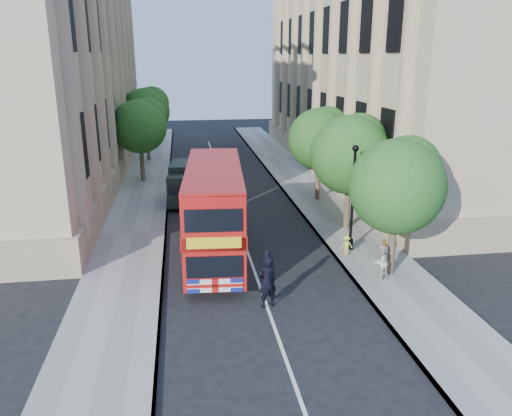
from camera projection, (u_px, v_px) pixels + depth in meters
name	position (u px, v px, depth m)	size (l,w,h in m)	color
ground	(272.00, 319.00, 18.22)	(120.00, 120.00, 0.00)	black
pavement_right	(339.00, 223.00, 28.48)	(3.50, 80.00, 0.12)	gray
pavement_left	(134.00, 234.00, 26.84)	(3.50, 80.00, 0.12)	gray
building_right	(388.00, 59.00, 40.25)	(12.00, 38.00, 18.00)	tan
building_left	(28.00, 59.00, 36.33)	(12.00, 38.00, 18.00)	tan
tree_right_near	(398.00, 181.00, 20.68)	(4.00, 4.00, 6.08)	#473828
tree_right_mid	(351.00, 150.00, 26.30)	(4.20, 4.20, 6.37)	#473828
tree_right_far	(320.00, 136.00, 32.01)	(4.00, 4.00, 6.15)	#473828
tree_left_far	(140.00, 123.00, 36.91)	(4.00, 4.00, 6.30)	#473828
tree_left_back	(146.00, 109.00, 44.40)	(4.20, 4.20, 6.65)	#473828
lamp_post	(352.00, 202.00, 23.87)	(0.32, 0.32, 5.16)	black
double_decker_bus	(215.00, 209.00, 23.20)	(3.15, 9.51, 4.32)	#A50D0B
box_van	(185.00, 185.00, 32.24)	(2.18, 4.62, 2.56)	black
police_constable	(267.00, 282.00, 18.87)	(0.75, 0.49, 2.06)	black
woman_pedestrian	(381.00, 262.00, 21.04)	(0.74, 0.58, 1.53)	beige
child_a	(384.00, 249.00, 23.27)	(0.57, 0.24, 0.97)	#C07E21
child_b	(346.00, 245.00, 23.68)	(0.63, 0.36, 0.97)	#D3D348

